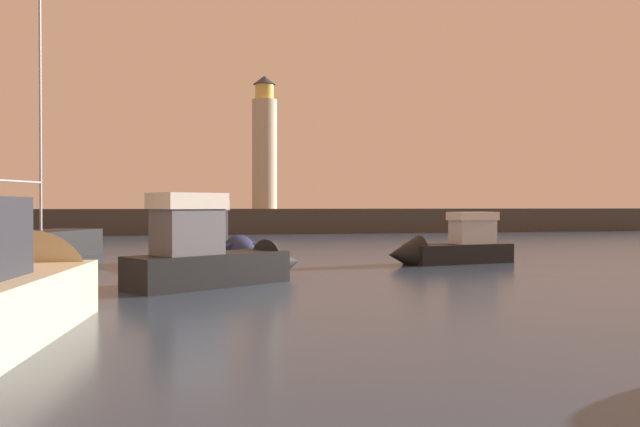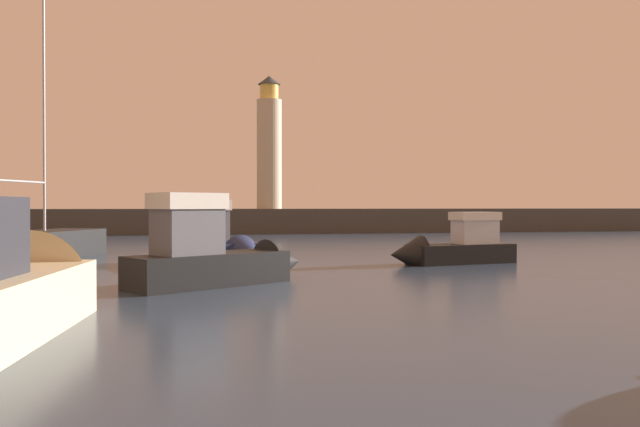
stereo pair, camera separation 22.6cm
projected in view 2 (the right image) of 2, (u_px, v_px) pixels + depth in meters
The scene contains 8 objects.
ground_plane at pixel (277, 258), 31.72m from camera, with size 220.00×220.00×0.00m, color #2D3D51.
breakwater at pixel (237, 221), 59.64m from camera, with size 89.98×4.05×2.22m, color #423F3D.
lighthouse at pixel (269, 146), 60.13m from camera, with size 2.28×2.28×12.19m.
motorboat_0 at pixel (1, 289), 13.33m from camera, with size 3.60×9.42×3.29m.
motorboat_1 at pixel (449, 248), 28.41m from camera, with size 6.07×2.76×2.57m.
motorboat_4 at pixel (222, 255), 20.94m from camera, with size 6.35×4.91×3.16m.
motorboat_5 at pixel (223, 247), 27.32m from camera, with size 3.94×6.32×3.00m.
sailboat_moored at pixel (33, 245), 30.55m from camera, with size 5.64×9.17×14.13m.
Camera 2 is at (-4.10, -3.01, 2.53)m, focal length 36.84 mm.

